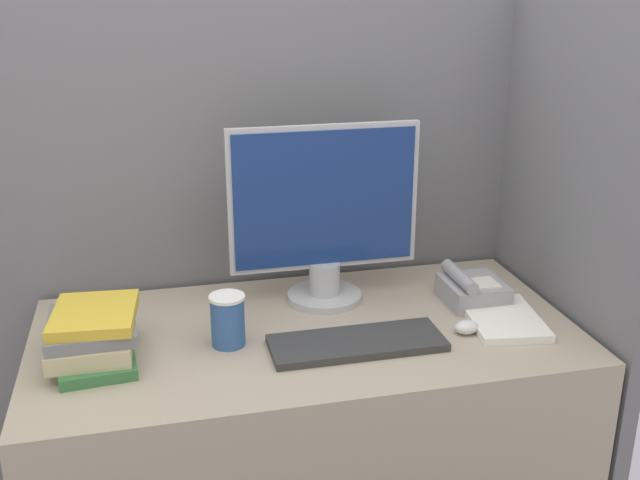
# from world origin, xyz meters

# --- Properties ---
(cubicle_panel_rear) EXTENTS (1.80, 0.04, 1.66)m
(cubicle_panel_rear) POSITION_xyz_m (0.00, 0.75, 0.83)
(cubicle_panel_rear) COLOR slate
(cubicle_panel_rear) RESTS_ON ground_plane
(cubicle_panel_right) EXTENTS (0.04, 0.77, 1.66)m
(cubicle_panel_right) POSITION_xyz_m (0.74, 0.39, 0.83)
(cubicle_panel_right) COLOR slate
(cubicle_panel_right) RESTS_ON ground_plane
(desk) EXTENTS (1.40, 0.71, 0.74)m
(desk) POSITION_xyz_m (0.00, 0.36, 0.37)
(desk) COLOR tan
(desk) RESTS_ON ground_plane
(monitor) EXTENTS (0.53, 0.21, 0.50)m
(monitor) POSITION_xyz_m (0.09, 0.53, 0.97)
(monitor) COLOR #B7B7BC
(monitor) RESTS_ON desk
(keyboard) EXTENTS (0.43, 0.16, 0.02)m
(keyboard) POSITION_xyz_m (0.10, 0.23, 0.75)
(keyboard) COLOR #333333
(keyboard) RESTS_ON desk
(mouse) EXTENTS (0.07, 0.05, 0.04)m
(mouse) POSITION_xyz_m (0.40, 0.24, 0.76)
(mouse) COLOR silver
(mouse) RESTS_ON desk
(coffee_cup) EXTENTS (0.09, 0.09, 0.13)m
(coffee_cup) POSITION_xyz_m (-0.21, 0.32, 0.80)
(coffee_cup) COLOR #335999
(coffee_cup) RESTS_ON desk
(book_stack) EXTENTS (0.22, 0.30, 0.13)m
(book_stack) POSITION_xyz_m (-0.53, 0.32, 0.80)
(book_stack) COLOR #38723F
(book_stack) RESTS_ON desk
(desk_telephone) EXTENTS (0.16, 0.18, 0.10)m
(desk_telephone) POSITION_xyz_m (0.49, 0.42, 0.78)
(desk_telephone) COLOR #99999E
(desk_telephone) RESTS_ON desk
(paper_pile) EXTENTS (0.22, 0.28, 0.02)m
(paper_pile) POSITION_xyz_m (0.52, 0.28, 0.75)
(paper_pile) COLOR white
(paper_pile) RESTS_ON desk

